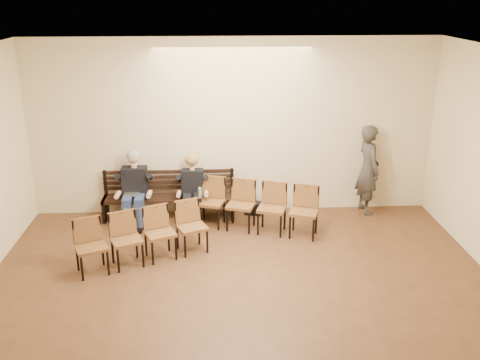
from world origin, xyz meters
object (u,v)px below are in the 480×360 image
at_px(chair_row_back, 144,237).
at_px(passerby, 369,163).
at_px(chair_row_front, 256,207).
at_px(seated_woman, 193,190).
at_px(water_bottle, 200,199).
at_px(bag, 254,208).
at_px(laptop, 132,197).
at_px(seated_man, 135,187).
at_px(bench, 169,207).

bearing_deg(chair_row_back, passerby, 0.69).
xyz_separation_m(chair_row_front, chair_row_back, (-1.97, -1.13, -0.02)).
relative_size(seated_woman, water_bottle, 5.79).
height_order(bag, chair_row_front, chair_row_front).
xyz_separation_m(seated_woman, chair_row_back, (-0.77, -1.69, -0.17)).
distance_m(seated_woman, water_bottle, 0.34).
distance_m(water_bottle, chair_row_front, 1.09).
bearing_deg(laptop, seated_man, 73.64).
bearing_deg(seated_woman, seated_man, 180.00).
bearing_deg(passerby, chair_row_front, 98.02).
relative_size(water_bottle, chair_row_back, 0.10).
height_order(seated_woman, water_bottle, seated_woman).
relative_size(bag, chair_row_back, 0.16).
xyz_separation_m(seated_man, passerby, (4.63, 0.22, 0.33)).
bearing_deg(seated_woman, passerby, 3.58).
distance_m(seated_woman, bag, 1.33).
relative_size(chair_row_front, chair_row_back, 1.05).
bearing_deg(bench, bag, 3.37).
bearing_deg(bench, chair_row_back, -98.98).
distance_m(bag, passerby, 2.47).
height_order(seated_man, chair_row_front, seated_man).
relative_size(bench, bag, 7.63).
xyz_separation_m(bag, chair_row_back, (-1.99, -1.91, 0.32)).
relative_size(water_bottle, chair_row_front, 0.09).
bearing_deg(passerby, seated_man, 82.05).
xyz_separation_m(seated_woman, bag, (1.22, 0.22, -0.49)).
bearing_deg(seated_man, bench, 10.63).
distance_m(seated_man, water_bottle, 1.31).
bearing_deg(laptop, bag, 11.79).
distance_m(bench, laptop, 0.80).
height_order(chair_row_front, chair_row_back, chair_row_front).
bearing_deg(bag, chair_row_back, -136.12).
bearing_deg(laptop, chair_row_back, -72.17).
relative_size(laptop, chair_row_back, 0.14).
bearing_deg(laptop, seated_woman, 9.87).
distance_m(laptop, passerby, 4.72).
relative_size(bag, passerby, 0.16).
bearing_deg(bench, passerby, 1.43).
bearing_deg(water_bottle, seated_woman, 116.42).
distance_m(seated_woman, chair_row_back, 1.86).
relative_size(bench, chair_row_back, 1.19).
xyz_separation_m(seated_man, chair_row_back, (0.35, -1.69, -0.27)).
height_order(seated_woman, laptop, seated_woman).
relative_size(bench, seated_man, 1.81).
bearing_deg(passerby, bench, 80.77).
height_order(seated_man, chair_row_back, seated_man).
bearing_deg(bag, passerby, 0.00).
height_order(seated_woman, passerby, passerby).
relative_size(bench, water_bottle, 12.20).
bearing_deg(chair_row_front, bag, 107.11).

